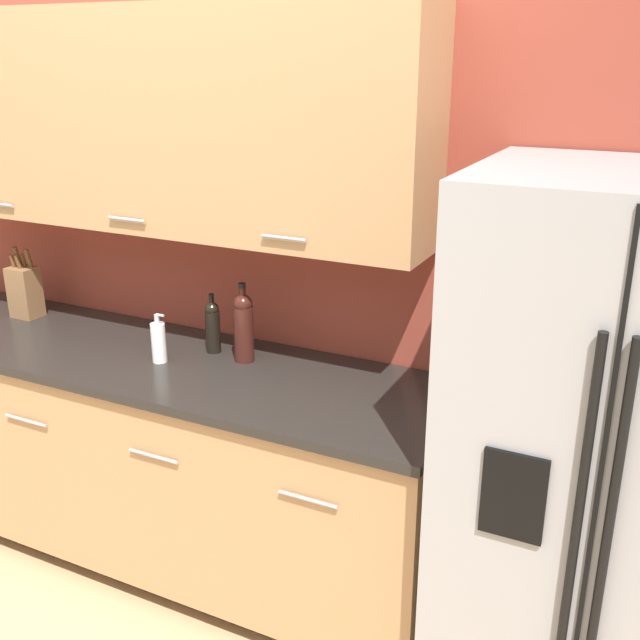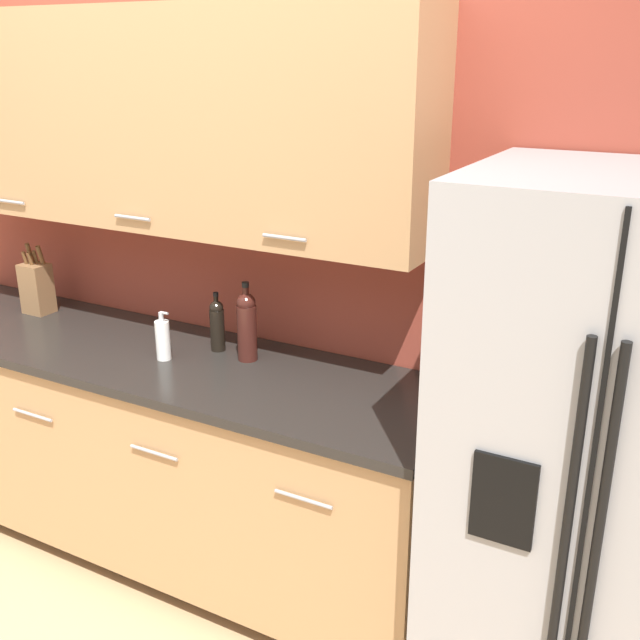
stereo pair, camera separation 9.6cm
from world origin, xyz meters
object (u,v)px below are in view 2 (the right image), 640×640
at_px(wine_bottle, 247,325).
at_px(oil_bottle, 217,324).
at_px(refrigerator, 605,481).
at_px(soap_dispenser, 163,339).
at_px(knife_block, 37,287).

distance_m(wine_bottle, oil_bottle, 0.16).
relative_size(refrigerator, oil_bottle, 7.38).
relative_size(wine_bottle, oil_bottle, 1.30).
distance_m(refrigerator, soap_dispenser, 1.57).
height_order(refrigerator, knife_block, refrigerator).
height_order(refrigerator, oil_bottle, refrigerator).
height_order(knife_block, wine_bottle, knife_block).
bearing_deg(oil_bottle, soap_dispenser, -126.25).
distance_m(soap_dispenser, oil_bottle, 0.21).
bearing_deg(knife_block, refrigerator, -3.87).
bearing_deg(soap_dispenser, wine_bottle, 27.82).
xyz_separation_m(wine_bottle, oil_bottle, (-0.15, 0.02, -0.03)).
distance_m(knife_block, oil_bottle, 0.95).
bearing_deg(refrigerator, knife_block, 176.13).
xyz_separation_m(refrigerator, knife_block, (-2.39, 0.16, 0.16)).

